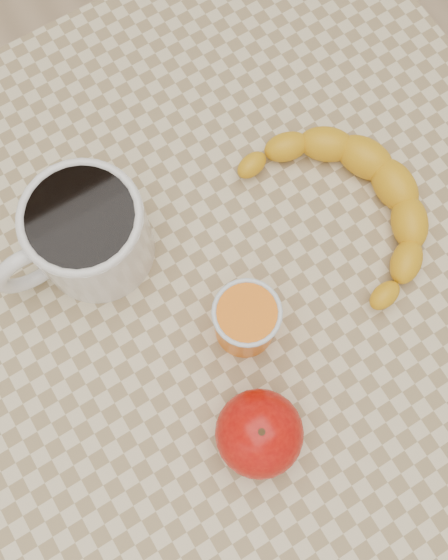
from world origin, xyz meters
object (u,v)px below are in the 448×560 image
table (224,303)px  banana (348,207)px  orange_juice_glass (246,320)px  coffee_mug (86,234)px  apple (259,433)px

table → banana: bearing=-0.2°
table → orange_juice_glass: 0.14m
table → coffee_mug: coffee_mug is taller
coffee_mug → apple: coffee_mug is taller
coffee_mug → apple: size_ratio=1.89×
orange_juice_glass → table: bearing=83.0°
banana → orange_juice_glass: bearing=-163.6°
coffee_mug → banana: size_ratio=0.62×
coffee_mug → orange_juice_glass: bearing=-59.5°
apple → orange_juice_glass: bearing=64.7°
apple → table: bearing=70.6°
coffee_mug → banana: coffee_mug is taller
apple → banana: 0.26m
table → coffee_mug: bearing=133.2°
coffee_mug → banana: bearing=-22.4°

